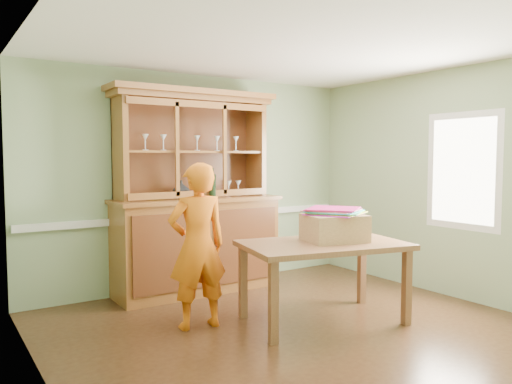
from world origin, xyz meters
TOP-DOWN VIEW (x-y plane):
  - floor at (0.00, 0.00)m, footprint 4.50×4.50m
  - ceiling at (0.00, 0.00)m, footprint 4.50×4.50m
  - wall_back at (0.00, 2.00)m, footprint 4.50×0.00m
  - wall_left at (-2.25, 0.00)m, footprint 0.00×4.00m
  - wall_right at (2.25, 0.00)m, footprint 0.00×4.00m
  - wall_front at (0.00, -2.00)m, footprint 4.50×0.00m
  - chair_rail at (0.00, 1.98)m, footprint 4.41×0.05m
  - framed_map at (-2.23, 0.30)m, footprint 0.03×0.60m
  - window_panel at (2.23, -0.30)m, footprint 0.03×0.96m
  - china_hutch at (-0.17, 1.72)m, footprint 2.10×0.69m
  - dining_table at (0.38, -0.01)m, footprint 1.77×1.28m
  - cardboard_box at (0.53, -0.01)m, footprint 0.68×0.59m
  - kite_stack at (0.57, 0.03)m, footprint 0.68×0.68m
  - person at (-0.76, 0.51)m, footprint 0.62×0.45m

SIDE VIEW (x-z plane):
  - floor at x=0.00m, z-range 0.00..0.00m
  - dining_table at x=0.38m, z-range 0.31..1.11m
  - person at x=-0.76m, z-range 0.00..1.61m
  - china_hutch at x=-0.17m, z-range -0.37..2.10m
  - chair_rail at x=0.00m, z-range 0.86..0.94m
  - cardboard_box at x=0.53m, z-range 0.80..1.08m
  - kite_stack at x=0.57m, z-range 1.08..1.14m
  - wall_back at x=0.00m, z-range -0.90..3.60m
  - wall_left at x=-2.25m, z-range -0.65..3.35m
  - wall_right at x=2.25m, z-range -0.65..3.35m
  - wall_front at x=0.00m, z-range -0.90..3.60m
  - window_panel at x=2.23m, z-range 0.82..2.18m
  - framed_map at x=-2.23m, z-range 1.32..1.78m
  - ceiling at x=0.00m, z-range 2.70..2.70m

